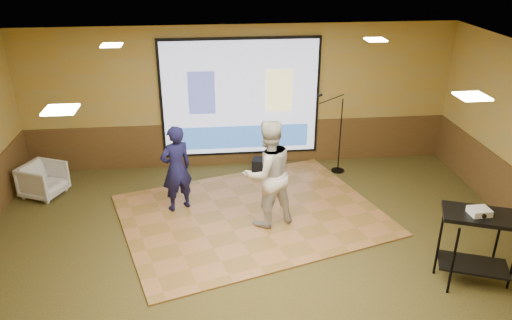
{
  "coord_description": "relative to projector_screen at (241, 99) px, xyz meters",
  "views": [
    {
      "loc": [
        -0.73,
        -6.51,
        4.59
      ],
      "look_at": [
        0.04,
        0.74,
        1.3
      ],
      "focal_mm": 35.0,
      "sensor_mm": 36.0,
      "label": 1
    }
  ],
  "objects": [
    {
      "name": "ground",
      "position": [
        0.0,
        -3.44,
        -1.47
      ],
      "size": [
        9.0,
        9.0,
        0.0
      ],
      "primitive_type": "plane",
      "color": "#293819",
      "rests_on": "ground"
    },
    {
      "name": "room_shell",
      "position": [
        0.0,
        -3.44,
        0.62
      ],
      "size": [
        9.04,
        7.04,
        3.02
      ],
      "color": "#A78F45",
      "rests_on": "ground"
    },
    {
      "name": "wainscot_back",
      "position": [
        0.0,
        0.04,
        -1.0
      ],
      "size": [
        9.0,
        0.04,
        0.95
      ],
      "primitive_type": "cube",
      "color": "#4B3919",
      "rests_on": "ground"
    },
    {
      "name": "projector_screen",
      "position": [
        0.0,
        0.0,
        0.0
      ],
      "size": [
        3.32,
        0.06,
        2.52
      ],
      "color": "black",
      "rests_on": "room_shell"
    },
    {
      "name": "downlight_nw",
      "position": [
        -2.2,
        -1.64,
        1.5
      ],
      "size": [
        0.32,
        0.32,
        0.02
      ],
      "primitive_type": "cube",
      "color": "#FFEDBF",
      "rests_on": "room_shell"
    },
    {
      "name": "downlight_ne",
      "position": [
        2.2,
        -1.64,
        1.5
      ],
      "size": [
        0.32,
        0.32,
        0.02
      ],
      "primitive_type": "cube",
      "color": "#FFEDBF",
      "rests_on": "room_shell"
    },
    {
      "name": "downlight_sw",
      "position": [
        -2.2,
        -4.94,
        1.5
      ],
      "size": [
        0.32,
        0.32,
        0.02
      ],
      "primitive_type": "cube",
      "color": "#FFEDBF",
      "rests_on": "room_shell"
    },
    {
      "name": "downlight_se",
      "position": [
        2.2,
        -4.94,
        1.5
      ],
      "size": [
        0.32,
        0.32,
        0.02
      ],
      "primitive_type": "cube",
      "color": "#FFEDBF",
      "rests_on": "room_shell"
    },
    {
      "name": "dance_floor",
      "position": [
        0.01,
        -2.24,
        -1.46
      ],
      "size": [
        5.22,
        4.52,
        0.03
      ],
      "primitive_type": "cube",
      "rotation": [
        0.0,
        0.0,
        0.3
      ],
      "color": "#A1693B",
      "rests_on": "ground"
    },
    {
      "name": "player_left",
      "position": [
        -1.29,
        -1.88,
        -0.65
      ],
      "size": [
        0.69,
        0.61,
        1.6
      ],
      "primitive_type": "imported",
      "rotation": [
        0.0,
        0.0,
        3.63
      ],
      "color": "#14143E",
      "rests_on": "dance_floor"
    },
    {
      "name": "player_right",
      "position": [
        0.25,
        -2.54,
        -0.5
      ],
      "size": [
        1.1,
        0.98,
        1.88
      ],
      "primitive_type": "imported",
      "rotation": [
        0.0,
        0.0,
        3.49
      ],
      "color": "beige",
      "rests_on": "dance_floor"
    },
    {
      "name": "av_table",
      "position": [
        2.99,
        -4.41,
        -0.67
      ],
      "size": [
        1.06,
        0.56,
        1.11
      ],
      "rotation": [
        0.0,
        0.0,
        -0.38
      ],
      "color": "black",
      "rests_on": "ground"
    },
    {
      "name": "projector",
      "position": [
        2.92,
        -4.41,
        -0.32
      ],
      "size": [
        0.28,
        0.24,
        0.09
      ],
      "primitive_type": "cube",
      "rotation": [
        0.0,
        0.0,
        0.04
      ],
      "color": "white",
      "rests_on": "av_table"
    },
    {
      "name": "mic_stand",
      "position": [
        1.96,
        -0.58,
        -0.98
      ],
      "size": [
        0.68,
        0.28,
        1.73
      ],
      "rotation": [
        0.0,
        0.0,
        -0.18
      ],
      "color": "black",
      "rests_on": "ground"
    },
    {
      "name": "banquet_chair",
      "position": [
        -3.88,
        -1.05,
        -1.15
      ],
      "size": [
        0.93,
        0.92,
        0.65
      ],
      "primitive_type": "imported",
      "rotation": [
        0.0,
        0.0,
        1.14
      ],
      "color": "gray",
      "rests_on": "ground"
    },
    {
      "name": "duffel_bag",
      "position": [
        0.44,
        -0.44,
        -1.33
      ],
      "size": [
        0.51,
        0.4,
        0.28
      ],
      "primitive_type": "cube",
      "rotation": [
        0.0,
        0.0,
        -0.25
      ],
      "color": "black",
      "rests_on": "ground"
    }
  ]
}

